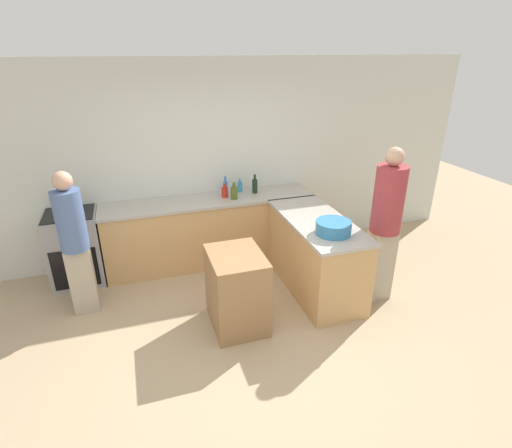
% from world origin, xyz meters
% --- Properties ---
extents(ground_plane, '(14.00, 14.00, 0.00)m').
position_xyz_m(ground_plane, '(0.00, 0.00, 0.00)').
color(ground_plane, tan).
extents(wall_back, '(8.00, 0.06, 2.70)m').
position_xyz_m(wall_back, '(0.00, 2.20, 1.35)').
color(wall_back, silver).
rests_on(wall_back, ground_plane).
extents(counter_back, '(2.85, 0.62, 0.93)m').
position_xyz_m(counter_back, '(0.00, 1.87, 0.47)').
color(counter_back, tan).
rests_on(counter_back, ground_plane).
extents(counter_peninsula, '(0.69, 1.60, 0.93)m').
position_xyz_m(counter_peninsula, '(1.08, 0.79, 0.47)').
color(counter_peninsula, tan).
rests_on(counter_peninsula, ground_plane).
extents(range_oven, '(0.63, 0.60, 0.94)m').
position_xyz_m(range_oven, '(-1.74, 1.87, 0.47)').
color(range_oven, '#99999E').
rests_on(range_oven, ground_plane).
extents(island_table, '(0.55, 0.70, 0.85)m').
position_xyz_m(island_table, '(-0.03, 0.39, 0.43)').
color(island_table, '#997047').
rests_on(island_table, ground_plane).
extents(mixing_bowl, '(0.39, 0.39, 0.14)m').
position_xyz_m(mixing_bowl, '(1.07, 0.39, 1.00)').
color(mixing_bowl, teal).
rests_on(mixing_bowl, counter_peninsula).
extents(wine_bottle_dark, '(0.07, 0.07, 0.26)m').
position_xyz_m(wine_bottle_dark, '(0.66, 1.92, 1.04)').
color(wine_bottle_dark, black).
rests_on(wine_bottle_dark, counter_back).
extents(dish_soap_bottle, '(0.07, 0.07, 0.19)m').
position_xyz_m(dish_soap_bottle, '(0.48, 2.03, 1.01)').
color(dish_soap_bottle, '#338CBF').
rests_on(dish_soap_bottle, counter_back).
extents(hot_sauce_bottle, '(0.09, 0.09, 0.19)m').
position_xyz_m(hot_sauce_bottle, '(0.22, 1.88, 1.01)').
color(hot_sauce_bottle, red).
rests_on(hot_sauce_bottle, counter_back).
extents(water_bottle_blue, '(0.06, 0.06, 0.24)m').
position_xyz_m(water_bottle_blue, '(0.27, 2.03, 1.03)').
color(water_bottle_blue, '#386BB7').
rests_on(water_bottle_blue, counter_back).
extents(olive_oil_bottle, '(0.09, 0.09, 0.23)m').
position_xyz_m(olive_oil_bottle, '(0.32, 1.78, 1.02)').
color(olive_oil_bottle, '#475B1E').
rests_on(olive_oil_bottle, counter_back).
extents(person_by_range, '(0.29, 0.29, 1.66)m').
position_xyz_m(person_by_range, '(-1.62, 1.15, 0.92)').
color(person_by_range, '#ADA38E').
rests_on(person_by_range, ground_plane).
extents(person_at_peninsula, '(0.34, 0.34, 1.85)m').
position_xyz_m(person_at_peninsula, '(1.70, 0.36, 1.01)').
color(person_at_peninsula, '#ADA38E').
rests_on(person_at_peninsula, ground_plane).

